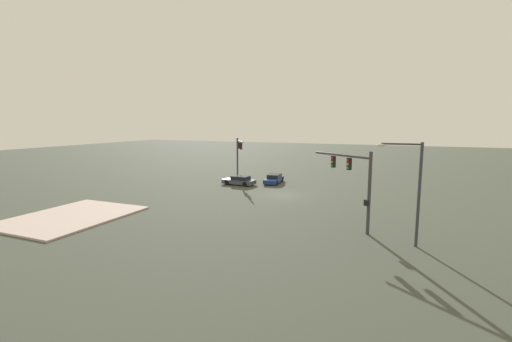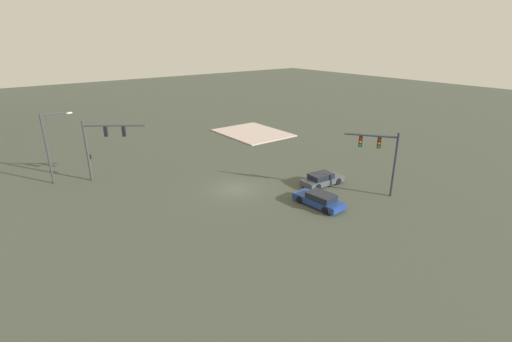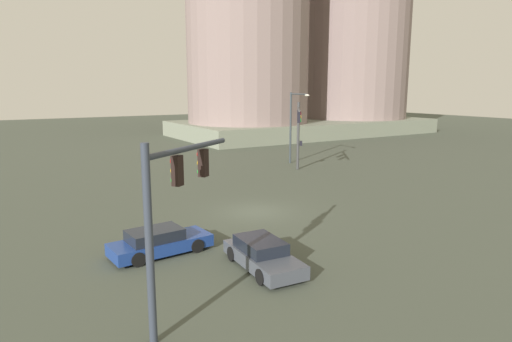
{
  "view_description": "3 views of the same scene",
  "coord_description": "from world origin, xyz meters",
  "px_view_note": "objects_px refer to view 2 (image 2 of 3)",
  "views": [
    {
      "loc": [
        37.42,
        12.46,
        8.33
      ],
      "look_at": [
        2.9,
        -2.05,
        3.08
      ],
      "focal_mm": 24.61,
      "sensor_mm": 36.0,
      "label": 1
    },
    {
      "loc": [
        -27.17,
        18.27,
        13.99
      ],
      "look_at": [
        -1.6,
        -1.27,
        2.06
      ],
      "focal_mm": 25.89,
      "sensor_mm": 36.0,
      "label": 2
    },
    {
      "loc": [
        -13.63,
        -22.36,
        7.46
      ],
      "look_at": [
        1.23,
        2.05,
        2.09
      ],
      "focal_mm": 31.08,
      "sensor_mm": 36.0,
      "label": 3
    }
  ],
  "objects_px": {
    "traffic_signal_opposite_side": "(100,141)",
    "sedan_car_waiting_far": "(319,200)",
    "traffic_signal_near_corner": "(383,153)",
    "sedan_car_approaching": "(322,179)",
    "streetlamp_curved_arm": "(50,142)"
  },
  "relations": [
    {
      "from": "traffic_signal_opposite_side",
      "to": "sedan_car_approaching",
      "type": "xyz_separation_m",
      "value": [
        -14.24,
        -16.66,
        -3.61
      ]
    },
    {
      "from": "traffic_signal_near_corner",
      "to": "sedan_car_approaching",
      "type": "xyz_separation_m",
      "value": [
        4.83,
        2.39,
        -3.5
      ]
    },
    {
      "from": "sedan_car_approaching",
      "to": "sedan_car_waiting_far",
      "type": "bearing_deg",
      "value": -135.85
    },
    {
      "from": "streetlamp_curved_arm",
      "to": "sedan_car_approaching",
      "type": "height_order",
      "value": "streetlamp_curved_arm"
    },
    {
      "from": "sedan_car_waiting_far",
      "to": "sedan_car_approaching",
      "type": "bearing_deg",
      "value": -54.5
    },
    {
      "from": "sedan_car_approaching",
      "to": "sedan_car_waiting_far",
      "type": "relative_size",
      "value": 0.96
    },
    {
      "from": "traffic_signal_opposite_side",
      "to": "sedan_car_waiting_far",
      "type": "relative_size",
      "value": 1.33
    },
    {
      "from": "traffic_signal_near_corner",
      "to": "streetlamp_curved_arm",
      "type": "distance_m",
      "value": 31.46
    },
    {
      "from": "traffic_signal_opposite_side",
      "to": "sedan_car_approaching",
      "type": "height_order",
      "value": "traffic_signal_opposite_side"
    },
    {
      "from": "streetlamp_curved_arm",
      "to": "sedan_car_waiting_far",
      "type": "bearing_deg",
      "value": -49.94
    },
    {
      "from": "streetlamp_curved_arm",
      "to": "sedan_car_approaching",
      "type": "relative_size",
      "value": 1.57
    },
    {
      "from": "sedan_car_waiting_far",
      "to": "traffic_signal_near_corner",
      "type": "bearing_deg",
      "value": -109.71
    },
    {
      "from": "traffic_signal_opposite_side",
      "to": "streetlamp_curved_arm",
      "type": "height_order",
      "value": "streetlamp_curved_arm"
    },
    {
      "from": "traffic_signal_opposite_side",
      "to": "sedan_car_approaching",
      "type": "distance_m",
      "value": 22.21
    },
    {
      "from": "sedan_car_approaching",
      "to": "traffic_signal_opposite_side",
      "type": "bearing_deg",
      "value": 143.4
    }
  ]
}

